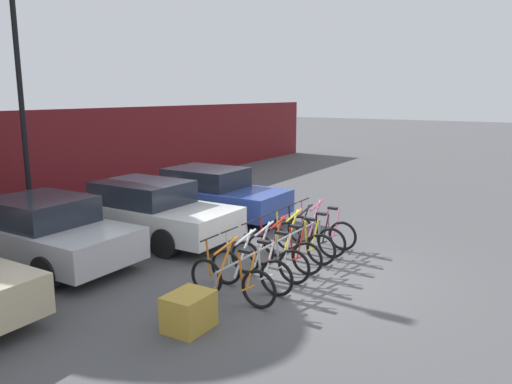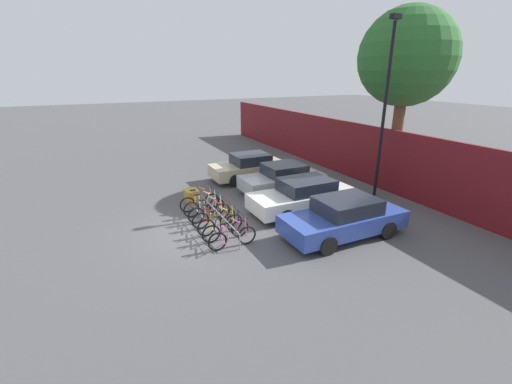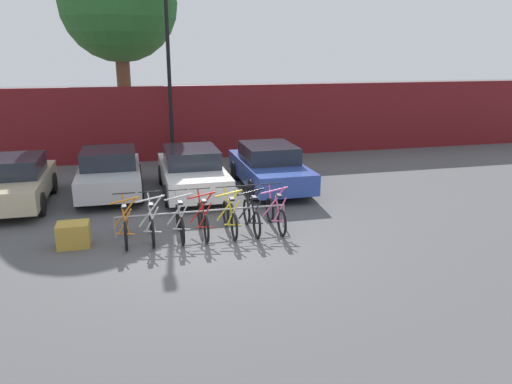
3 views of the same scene
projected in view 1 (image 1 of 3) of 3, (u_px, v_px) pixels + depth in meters
name	position (u px, v px, depth m)	size (l,w,h in m)	color
ground_plane	(309.00, 273.00, 9.68)	(120.00, 120.00, 0.00)	#4C4C4F
hoarding_wall	(9.00, 163.00, 14.26)	(36.00, 0.16, 2.96)	maroon
bike_rack	(277.00, 245.00, 9.86)	(4.15, 0.04, 0.57)	gray
bicycle_orange	(232.00, 280.00, 8.30)	(0.68, 1.71, 1.05)	black
bicycle_white	(250.00, 270.00, 8.79)	(0.68, 1.71, 1.05)	black
bicycle_silver	(269.00, 259.00, 9.34)	(0.68, 1.71, 1.05)	black
bicycle_red	(283.00, 252.00, 9.80)	(0.68, 1.71, 1.05)	black
bicycle_yellow	(298.00, 243.00, 10.35)	(0.68, 1.71, 1.05)	black
bicycle_black	(309.00, 237.00, 10.80)	(0.68, 1.71, 1.05)	black
bicycle_pink	(321.00, 231.00, 11.32)	(0.68, 1.71, 1.05)	black
car_silver	(44.00, 232.00, 10.03)	(1.91, 3.96, 1.40)	#B7B7BC
car_white	(146.00, 211.00, 11.88)	(1.91, 4.48, 1.40)	silver
car_blue	(209.00, 193.00, 13.98)	(1.91, 4.42, 1.40)	#2D479E
lamp_post	(18.00, 63.00, 13.13)	(0.24, 0.44, 7.70)	black
cargo_crate	(189.00, 311.00, 7.35)	(0.70, 0.56, 0.55)	#B28C33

